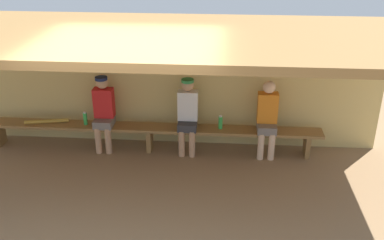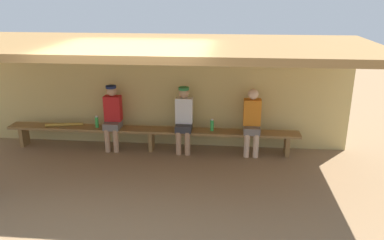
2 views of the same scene
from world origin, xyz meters
name	(u,v)px [view 1 (image 1 of 2)]	position (x,y,z in m)	size (l,w,h in m)	color
ground_plane	(133,199)	(0.00, 0.00, 0.00)	(24.00, 24.00, 0.00)	#8C6D4C
back_wall	(152,83)	(0.00, 2.00, 1.10)	(8.00, 0.20, 2.20)	tan
dugout_roof	(134,37)	(0.00, 0.70, 2.26)	(8.00, 2.80, 0.12)	olive
bench	(149,130)	(0.00, 1.55, 0.39)	(6.00, 0.36, 0.46)	olive
player_rightmost	(188,113)	(0.68, 1.55, 0.75)	(0.34, 0.42, 1.34)	#333338
player_in_red	(104,110)	(-0.79, 1.55, 0.75)	(0.34, 0.42, 1.34)	slate
player_leftmost	(267,116)	(2.03, 1.55, 0.73)	(0.34, 0.42, 1.34)	slate
water_bottle_orange	(220,122)	(1.25, 1.57, 0.58)	(0.07, 0.07, 0.24)	green
water_bottle_clear	(85,118)	(-1.13, 1.55, 0.58)	(0.07, 0.07, 0.24)	green
baseball_bat	(47,121)	(-1.84, 1.55, 0.49)	(0.07, 0.07, 0.77)	#B28C33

